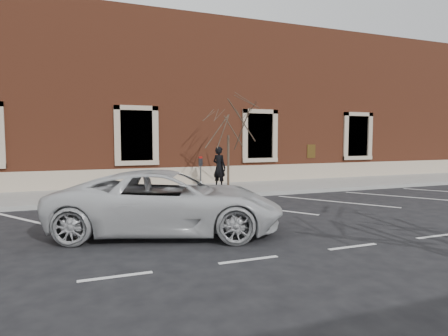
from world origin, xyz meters
name	(u,v)px	position (x,y,z in m)	size (l,w,h in m)	color
ground	(230,198)	(0.00, 0.00, 0.00)	(120.00, 120.00, 0.00)	#28282B
sidewalk_near	(214,190)	(0.00, 1.75, 0.07)	(40.00, 3.50, 0.15)	#A9A59F
curb_near	(230,196)	(0.00, -0.05, 0.07)	(40.00, 0.12, 0.15)	#9E9E99
parking_stripes	(254,207)	(0.00, -2.20, 0.00)	(28.00, 4.40, 0.01)	silver
building_civic	(179,108)	(0.00, 7.74, 4.00)	(40.00, 8.62, 8.00)	brown
man	(219,167)	(0.19, 1.67, 1.04)	(0.65, 0.43, 1.78)	black
parking_meter	(201,168)	(-1.12, 0.12, 1.16)	(0.13, 0.10, 1.45)	#595B60
tree_grate	(228,189)	(0.38, 1.10, 0.17)	(1.25, 1.25, 0.03)	#432515
sapling	(228,120)	(0.38, 1.10, 3.02)	(2.46, 2.46, 4.10)	#48362B
white_truck	(169,202)	(-3.34, -4.44, 0.76)	(2.51, 5.44, 1.51)	silver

